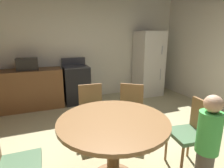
{
  "coord_description": "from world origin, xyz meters",
  "views": [
    {
      "loc": [
        -1.05,
        -1.85,
        1.6
      ],
      "look_at": [
        0.08,
        1.04,
        0.8
      ],
      "focal_mm": 28.96,
      "sensor_mm": 36.0,
      "label": 1
    }
  ],
  "objects_px": {
    "person_child": "(207,144)",
    "microwave": "(27,64)",
    "chair_north": "(92,108)",
    "oven_range": "(77,84)",
    "dining_table": "(113,133)",
    "chair_east": "(193,130)",
    "chair_west": "(10,163)",
    "chair_northeast": "(130,108)",
    "refrigerator": "(148,64)"
  },
  "relations": [
    {
      "from": "person_child",
      "to": "microwave",
      "type": "bearing_deg",
      "value": -29.27
    },
    {
      "from": "chair_north",
      "to": "microwave",
      "type": "bearing_deg",
      "value": -148.4
    },
    {
      "from": "oven_range",
      "to": "dining_table",
      "type": "xyz_separation_m",
      "value": [
        -0.11,
        -2.76,
        0.13
      ]
    },
    {
      "from": "chair_north",
      "to": "person_child",
      "type": "bearing_deg",
      "value": 28.76
    },
    {
      "from": "oven_range",
      "to": "chair_east",
      "type": "height_order",
      "value": "oven_range"
    },
    {
      "from": "chair_west",
      "to": "chair_north",
      "type": "bearing_deg",
      "value": 44.05
    },
    {
      "from": "chair_east",
      "to": "microwave",
      "type": "bearing_deg",
      "value": -48.54
    },
    {
      "from": "dining_table",
      "to": "chair_east",
      "type": "bearing_deg",
      "value": -7.44
    },
    {
      "from": "dining_table",
      "to": "oven_range",
      "type": "bearing_deg",
      "value": 87.72
    },
    {
      "from": "dining_table",
      "to": "chair_north",
      "type": "xyz_separation_m",
      "value": [
        0.04,
        1.0,
        -0.1
      ]
    },
    {
      "from": "oven_range",
      "to": "chair_east",
      "type": "bearing_deg",
      "value": -72.96
    },
    {
      "from": "chair_west",
      "to": "chair_northeast",
      "type": "bearing_deg",
      "value": 26.39
    },
    {
      "from": "dining_table",
      "to": "chair_north",
      "type": "height_order",
      "value": "chair_north"
    },
    {
      "from": "chair_northeast",
      "to": "chair_north",
      "type": "bearing_deg",
      "value": -72.34
    },
    {
      "from": "chair_west",
      "to": "chair_east",
      "type": "relative_size",
      "value": 1.0
    },
    {
      "from": "chair_northeast",
      "to": "person_child",
      "type": "xyz_separation_m",
      "value": [
        0.18,
        -1.3,
        0.08
      ]
    },
    {
      "from": "refrigerator",
      "to": "dining_table",
      "type": "distance_m",
      "value": 3.46
    },
    {
      "from": "chair_west",
      "to": "chair_northeast",
      "type": "relative_size",
      "value": 1.0
    },
    {
      "from": "refrigerator",
      "to": "person_child",
      "type": "height_order",
      "value": "refrigerator"
    },
    {
      "from": "dining_table",
      "to": "chair_north",
      "type": "bearing_deg",
      "value": 87.87
    },
    {
      "from": "chair_northeast",
      "to": "person_child",
      "type": "bearing_deg",
      "value": 45.49
    },
    {
      "from": "oven_range",
      "to": "chair_north",
      "type": "height_order",
      "value": "oven_range"
    },
    {
      "from": "chair_north",
      "to": "chair_west",
      "type": "relative_size",
      "value": 1.0
    },
    {
      "from": "oven_range",
      "to": "refrigerator",
      "type": "xyz_separation_m",
      "value": [
        2.03,
        -0.05,
        0.41
      ]
    },
    {
      "from": "chair_northeast",
      "to": "person_child",
      "type": "height_order",
      "value": "person_child"
    },
    {
      "from": "microwave",
      "to": "dining_table",
      "type": "xyz_separation_m",
      "value": [
        0.95,
        -2.76,
        -0.43
      ]
    },
    {
      "from": "microwave",
      "to": "chair_north",
      "type": "distance_m",
      "value": 2.08
    },
    {
      "from": "chair_west",
      "to": "chair_northeast",
      "type": "height_order",
      "value": "same"
    },
    {
      "from": "oven_range",
      "to": "chair_northeast",
      "type": "height_order",
      "value": "oven_range"
    },
    {
      "from": "refrigerator",
      "to": "microwave",
      "type": "xyz_separation_m",
      "value": [
        -3.1,
        0.05,
        0.15
      ]
    },
    {
      "from": "refrigerator",
      "to": "chair_north",
      "type": "distance_m",
      "value": 2.73
    },
    {
      "from": "microwave",
      "to": "person_child",
      "type": "bearing_deg",
      "value": -61.83
    },
    {
      "from": "chair_west",
      "to": "person_child",
      "type": "bearing_deg",
      "value": -15.65
    },
    {
      "from": "microwave",
      "to": "chair_west",
      "type": "distance_m",
      "value": 2.8
    },
    {
      "from": "oven_range",
      "to": "chair_west",
      "type": "relative_size",
      "value": 1.26
    },
    {
      "from": "microwave",
      "to": "dining_table",
      "type": "distance_m",
      "value": 2.95
    },
    {
      "from": "chair_north",
      "to": "chair_east",
      "type": "height_order",
      "value": "same"
    },
    {
      "from": "chair_north",
      "to": "person_child",
      "type": "distance_m",
      "value": 1.69
    },
    {
      "from": "chair_north",
      "to": "chair_northeast",
      "type": "height_order",
      "value": "same"
    },
    {
      "from": "oven_range",
      "to": "chair_west",
      "type": "bearing_deg",
      "value": -112.01
    },
    {
      "from": "chair_west",
      "to": "person_child",
      "type": "relative_size",
      "value": 0.8
    },
    {
      "from": "chair_north",
      "to": "chair_east",
      "type": "relative_size",
      "value": 1.0
    },
    {
      "from": "dining_table",
      "to": "chair_north",
      "type": "distance_m",
      "value": 1.01
    },
    {
      "from": "refrigerator",
      "to": "chair_northeast",
      "type": "bearing_deg",
      "value": -128.77
    },
    {
      "from": "dining_table",
      "to": "person_child",
      "type": "relative_size",
      "value": 1.09
    },
    {
      "from": "oven_range",
      "to": "dining_table",
      "type": "relative_size",
      "value": 0.93
    },
    {
      "from": "chair_northeast",
      "to": "person_child",
      "type": "distance_m",
      "value": 1.32
    },
    {
      "from": "microwave",
      "to": "oven_range",
      "type": "bearing_deg",
      "value": 0.19
    },
    {
      "from": "dining_table",
      "to": "chair_northeast",
      "type": "height_order",
      "value": "chair_northeast"
    },
    {
      "from": "dining_table",
      "to": "microwave",
      "type": "bearing_deg",
      "value": 109.07
    }
  ]
}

